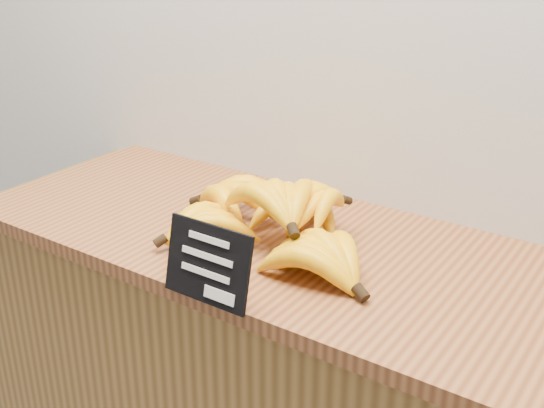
% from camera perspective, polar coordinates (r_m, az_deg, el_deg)
% --- Properties ---
extents(counter_top, '(1.32, 0.54, 0.03)m').
position_cam_1_polar(counter_top, '(1.36, 1.19, -3.39)').
color(counter_top, brown).
rests_on(counter_top, counter).
extents(chalkboard_sign, '(0.17, 0.04, 0.13)m').
position_cam_1_polar(chalkboard_sign, '(1.12, -5.42, -5.01)').
color(chalkboard_sign, black).
rests_on(chalkboard_sign, counter_top).
extents(banana_pile, '(0.50, 0.41, 0.13)m').
position_cam_1_polar(banana_pile, '(1.32, 0.07, -0.98)').
color(banana_pile, '#FFBE0A').
rests_on(banana_pile, counter_top).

